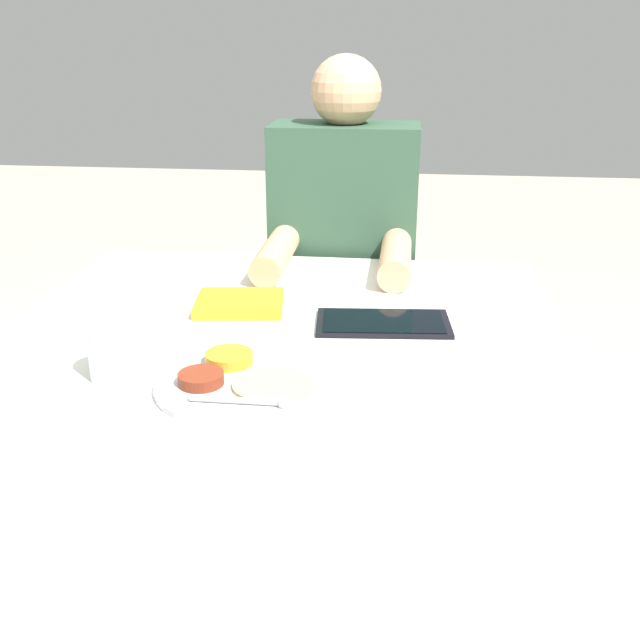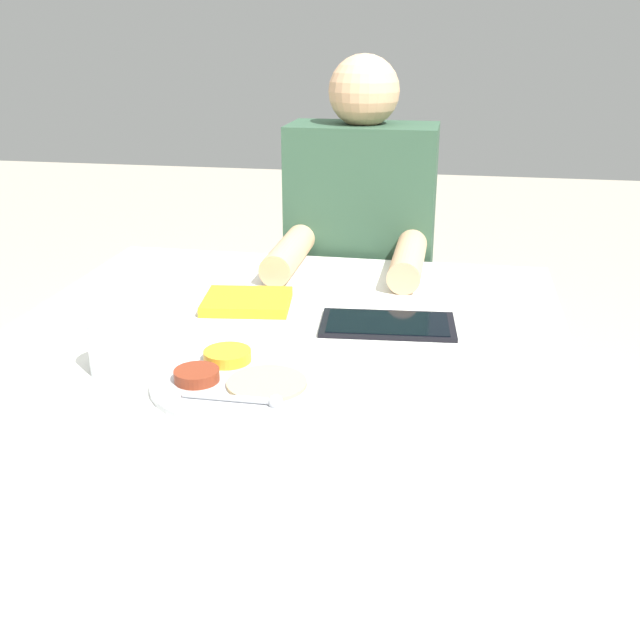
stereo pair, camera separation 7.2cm
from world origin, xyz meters
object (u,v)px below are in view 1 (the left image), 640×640
object	(u,v)px
thali_tray	(241,381)
person_diner	(343,312)
drinking_glass	(114,352)
red_notebook	(240,304)
tablet_device	(383,323)

from	to	relation	value
thali_tray	person_diner	xyz separation A→B (m)	(0.08, 0.83, -0.19)
drinking_glass	red_notebook	bearing A→B (deg)	69.60
thali_tray	person_diner	size ratio (longest dim) A/B	0.22
tablet_device	person_diner	world-z (taller)	person_diner
thali_tray	tablet_device	xyz separation A→B (m)	(0.21, 0.28, -0.00)
person_diner	drinking_glass	distance (m)	0.90
tablet_device	person_diner	xyz separation A→B (m)	(-0.12, 0.55, -0.19)
red_notebook	drinking_glass	size ratio (longest dim) A/B	2.09
red_notebook	tablet_device	distance (m)	0.29
tablet_device	drinking_glass	world-z (taller)	drinking_glass
drinking_glass	person_diner	bearing A→B (deg)	70.88
thali_tray	red_notebook	xyz separation A→B (m)	(-0.08, 0.34, -0.00)
person_diner	tablet_device	bearing A→B (deg)	-77.47
person_diner	drinking_glass	size ratio (longest dim) A/B	13.84
thali_tray	red_notebook	world-z (taller)	thali_tray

